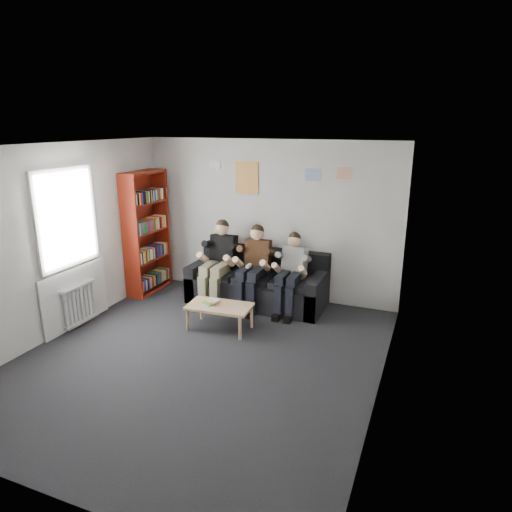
{
  "coord_description": "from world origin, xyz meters",
  "views": [
    {
      "loc": [
        2.68,
        -4.68,
        2.96
      ],
      "look_at": [
        0.25,
        1.3,
        1.06
      ],
      "focal_mm": 32.0,
      "sensor_mm": 36.0,
      "label": 1
    }
  ],
  "objects": [
    {
      "name": "poster_sign",
      "position": [
        -1.0,
        2.49,
        2.25
      ],
      "size": [
        0.2,
        0.01,
        0.14
      ],
      "primitive_type": "cube",
      "color": "white",
      "rests_on": "room_shell"
    },
    {
      "name": "poster_pink",
      "position": [
        1.25,
        2.49,
        2.2
      ],
      "size": [
        0.22,
        0.01,
        0.18
      ],
      "primitive_type": "cube",
      "color": "#C43D91",
      "rests_on": "room_shell"
    },
    {
      "name": "window",
      "position": [
        -2.22,
        0.2,
        1.03
      ],
      "size": [
        0.05,
        1.3,
        2.36
      ],
      "color": "white",
      "rests_on": "room_shell"
    },
    {
      "name": "poster_blue",
      "position": [
        0.75,
        2.49,
        2.15
      ],
      "size": [
        0.25,
        0.01,
        0.2
      ],
      "primitive_type": "cube",
      "color": "#3D6BCF",
      "rests_on": "room_shell"
    },
    {
      "name": "room_shell",
      "position": [
        0.0,
        0.0,
        1.35
      ],
      "size": [
        5.0,
        5.0,
        5.0
      ],
      "color": "black",
      "rests_on": "ground"
    },
    {
      "name": "radiator",
      "position": [
        -2.15,
        0.2,
        0.35
      ],
      "size": [
        0.1,
        0.64,
        0.6
      ],
      "color": "silver",
      "rests_on": "ground"
    },
    {
      "name": "person_left",
      "position": [
        -0.67,
        1.86,
        0.69
      ],
      "size": [
        0.43,
        0.91,
        1.39
      ],
      "rotation": [
        0.0,
        0.0,
        0.05
      ],
      "color": "black",
      "rests_on": "sofa"
    },
    {
      "name": "game_cases",
      "position": [
        -0.32,
        0.87,
        0.41
      ],
      "size": [
        0.24,
        0.22,
        0.06
      ],
      "rotation": [
        0.0,
        0.0,
        -0.3
      ],
      "color": "silver",
      "rests_on": "coffee_table"
    },
    {
      "name": "sofa",
      "position": [
        -0.03,
        2.07,
        0.32
      ],
      "size": [
        2.29,
        0.94,
        0.88
      ],
      "color": "black",
      "rests_on": "ground"
    },
    {
      "name": "bookshelf",
      "position": [
        -2.06,
        1.86,
        1.08
      ],
      "size": [
        0.32,
        0.97,
        2.16
      ],
      "rotation": [
        0.0,
        0.0,
        0.03
      ],
      "color": "maroon",
      "rests_on": "ground"
    },
    {
      "name": "person_right",
      "position": [
        0.61,
        1.87,
        0.65
      ],
      "size": [
        0.38,
        0.81,
        1.29
      ],
      "rotation": [
        0.0,
        0.0,
        -0.1
      ],
      "color": "white",
      "rests_on": "sofa"
    },
    {
      "name": "poster_large",
      "position": [
        -0.4,
        2.49,
        2.05
      ],
      "size": [
        0.42,
        0.01,
        0.55
      ],
      "primitive_type": "cube",
      "color": "#EDEA53",
      "rests_on": "room_shell"
    },
    {
      "name": "person_middle",
      "position": [
        -0.03,
        1.86,
        0.68
      ],
      "size": [
        0.41,
        0.88,
        1.36
      ],
      "rotation": [
        0.0,
        0.0,
        0.1
      ],
      "color": "#552E1C",
      "rests_on": "sofa"
    },
    {
      "name": "coffee_table",
      "position": [
        -0.16,
        0.88,
        0.33
      ],
      "size": [
        0.94,
        0.52,
        0.38
      ],
      "rotation": [
        0.0,
        0.0,
        0.08
      ],
      "color": "tan",
      "rests_on": "ground"
    }
  ]
}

